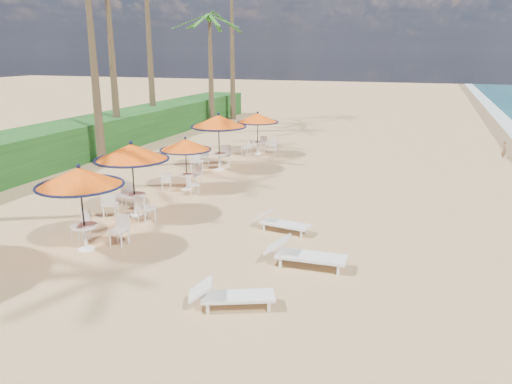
% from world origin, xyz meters
% --- Properties ---
extents(ground, '(160.00, 160.00, 0.00)m').
position_xyz_m(ground, '(0.00, 0.00, 0.00)').
color(ground, tan).
rests_on(ground, ground).
extents(scrub_hedge, '(3.00, 40.00, 1.80)m').
position_xyz_m(scrub_hedge, '(-13.50, 11.00, 0.90)').
color(scrub_hedge, '#194716').
rests_on(scrub_hedge, ground).
extents(station_0, '(2.36, 2.36, 2.46)m').
position_xyz_m(station_0, '(-5.05, 0.47, 1.88)').
color(station_0, black).
rests_on(station_0, ground).
extents(station_1, '(2.45, 2.45, 2.55)m').
position_xyz_m(station_1, '(-5.43, 3.44, 1.87)').
color(station_1, black).
rests_on(station_1, ground).
extents(station_2, '(2.04, 2.04, 2.13)m').
position_xyz_m(station_2, '(-5.24, 6.97, 1.56)').
color(station_2, black).
rests_on(station_2, ground).
extents(station_3, '(2.55, 2.56, 2.66)m').
position_xyz_m(station_3, '(-5.43, 10.54, 1.95)').
color(station_3, black).
rests_on(station_3, ground).
extents(station_4, '(2.20, 2.20, 2.30)m').
position_xyz_m(station_4, '(-4.79, 14.49, 1.68)').
color(station_4, black).
rests_on(station_4, ground).
extents(lounger_near, '(1.92, 1.25, 0.66)m').
position_xyz_m(lounger_near, '(-0.06, -1.31, 0.31)').
color(lounger_near, white).
rests_on(lounger_near, ground).
extents(lounger_mid, '(2.11, 0.71, 0.75)m').
position_xyz_m(lounger_mid, '(0.92, 1.30, 0.35)').
color(lounger_mid, white).
rests_on(lounger_mid, ground).
extents(lounger_far, '(1.84, 0.84, 0.64)m').
position_xyz_m(lounger_far, '(-0.37, 3.62, 0.30)').
color(lounger_far, white).
rests_on(lounger_far, ground).
extents(palm_6, '(5.00, 5.00, 7.83)m').
position_xyz_m(palm_6, '(-11.47, 23.50, 7.11)').
color(palm_6, brown).
rests_on(palm_6, ground).
extents(person, '(0.29, 0.39, 0.96)m').
position_xyz_m(person, '(7.47, 17.71, 0.48)').
color(person, brown).
rests_on(person, ground).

